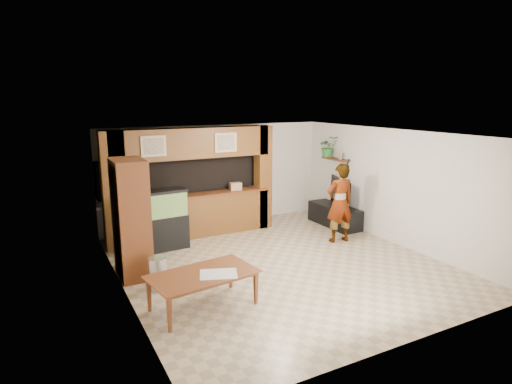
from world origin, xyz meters
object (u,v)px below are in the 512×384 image
television (335,192)px  pantry_cabinet (131,219)px  aquarium (159,221)px  dining_table (204,291)px  person (340,203)px

television → pantry_cabinet: bearing=117.2°
pantry_cabinet → aquarium: (0.82, 1.14, -0.45)m
aquarium → television: size_ratio=1.06×
pantry_cabinet → television: bearing=8.9°
television → dining_table: television is taller
aquarium → dining_table: aquarium is taller
person → dining_table: bearing=29.3°
pantry_cabinet → television: 5.42m
pantry_cabinet → aquarium: 1.47m
dining_table → person: bearing=14.6°
pantry_cabinet → aquarium: size_ratio=1.65×
aquarium → person: (3.82, -1.37, 0.26)m
television → dining_table: 5.40m
television → aquarium: bearing=104.5°
pantry_cabinet → dining_table: bearing=-69.2°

